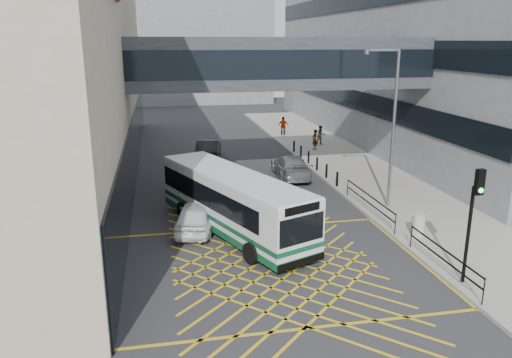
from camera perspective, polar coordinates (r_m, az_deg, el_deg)
ground at (r=20.40m, az=2.20°, el=-10.05°), size 120.00×120.00×0.00m
building_right at (r=50.55m, az=23.85°, el=15.67°), size 24.09×44.00×20.00m
building_far at (r=77.92m, az=-9.78°, el=15.52°), size 28.00×16.00×18.00m
skybridge at (r=30.79m, az=2.68°, el=13.12°), size 20.00×4.10×3.00m
pavement at (r=36.53m, az=10.59°, el=1.48°), size 6.00×54.00×0.16m
box_junction at (r=20.40m, az=2.20°, el=-10.04°), size 12.00×9.00×0.01m
bus at (r=23.42m, az=-2.80°, el=-2.52°), size 6.16×10.43×2.89m
car_white at (r=24.06m, az=-6.83°, el=-4.16°), size 2.86×4.94×1.48m
car_dark at (r=38.33m, az=-5.44°, el=3.40°), size 2.79×5.20×1.54m
car_silver at (r=33.17m, az=4.00°, el=1.52°), size 2.40×5.11×1.55m
traffic_light at (r=19.32m, az=23.62°, el=-3.27°), size 0.32×0.51×4.38m
street_lamp at (r=26.87m, az=15.12°, el=6.56°), size 1.88×0.47×8.24m
litter_bin at (r=24.06m, az=18.04°, el=-5.04°), size 0.58×0.58×1.00m
kerb_railings at (r=23.64m, az=15.92°, el=-4.67°), size 0.05×12.54×1.00m
bollards at (r=35.50m, az=6.50°, el=2.12°), size 0.14×10.14×0.90m
pedestrian_a at (r=41.11m, az=6.72°, el=4.49°), size 0.79×0.79×1.64m
pedestrian_b at (r=43.11m, az=7.41°, el=4.98°), size 0.84×0.55×1.63m
pedestrian_c at (r=47.28m, az=3.14°, el=6.07°), size 1.12×0.82×1.72m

